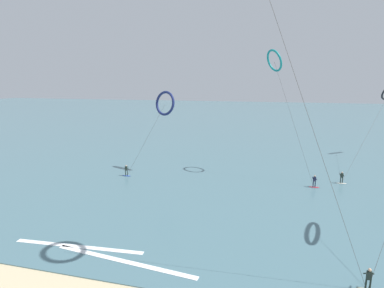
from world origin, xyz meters
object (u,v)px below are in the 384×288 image
object	(u,v)px
surfer_ivory	(342,178)
kite_teal	(274,61)
kite_navy	(165,103)
surfer_cobalt	(126,171)
surfer_amber	(368,281)
surfer_crimson	(314,182)

from	to	relation	value
surfer_ivory	kite_teal	bearing A→B (deg)	-29.22
kite_navy	surfer_cobalt	bearing A→B (deg)	-115.33
surfer_cobalt	surfer_amber	size ratio (longest dim) A/B	1.00
surfer_amber	kite_navy	xyz separation A→B (m)	(-22.96, 24.24, 10.01)
surfer_amber	kite_teal	distance (m)	32.00
surfer_cobalt	kite_teal	xyz separation A→B (m)	(20.87, 6.61, 16.25)
surfer_cobalt	surfer_amber	xyz separation A→B (m)	(27.85, -20.06, 0.00)
surfer_crimson	kite_navy	xyz separation A→B (m)	(-22.03, 2.59, 10.01)
surfer_amber	surfer_crimson	size ratio (longest dim) A/B	1.00
surfer_amber	kite_navy	world-z (taller)	kite_navy
surfer_amber	surfer_crimson	xyz separation A→B (m)	(-0.93, 21.65, 0.00)
surfer_crimson	kite_teal	world-z (taller)	kite_teal
surfer_amber	kite_teal	xyz separation A→B (m)	(-6.98, 26.66, 16.25)
surfer_amber	surfer_crimson	bearing A→B (deg)	87.14
surfer_cobalt	surfer_amber	world-z (taller)	same
surfer_cobalt	kite_navy	bearing A→B (deg)	-170.79
surfer_amber	surfer_ivory	bearing A→B (deg)	77.69
surfer_ivory	surfer_crimson	world-z (taller)	same
surfer_amber	surfer_cobalt	bearing A→B (deg)	138.90
surfer_cobalt	kite_teal	distance (m)	27.27
kite_teal	surfer_amber	bearing A→B (deg)	160.62
surfer_ivory	surfer_cobalt	bearing A→B (deg)	-8.09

